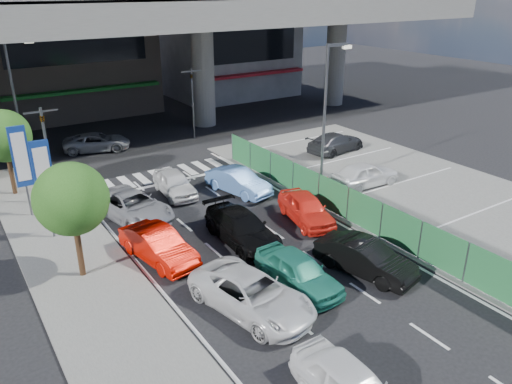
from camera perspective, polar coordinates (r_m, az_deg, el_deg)
ground at (r=20.68m, az=3.19°, el=-8.92°), size 120.00×120.00×0.00m
parking_lot at (r=29.00m, az=18.58°, el=-0.39°), size 12.00×28.00×0.06m
sidewalk_left at (r=21.35m, az=-19.13°, el=-9.01°), size 4.00×30.00×0.12m
fence_run at (r=24.05m, az=12.06°, el=-2.21°), size 0.16×22.00×1.80m
expressway at (r=37.65m, az=-17.82°, el=18.57°), size 64.00×14.00×10.75m
building_center at (r=48.33m, az=-21.53°, el=17.29°), size 14.00×10.90×15.00m
building_east at (r=53.38m, az=-3.39°, el=17.50°), size 12.00×10.90×12.00m
traffic_light_left at (r=27.33m, az=-23.03°, el=6.28°), size 1.60×1.24×5.20m
traffic_light_right at (r=37.42m, az=-7.34°, el=11.93°), size 1.60×1.24×5.20m
street_lamp_right at (r=27.48m, az=8.17°, el=9.75°), size 1.65×0.22×8.00m
street_lamp_left at (r=32.92m, az=-25.62°, el=9.92°), size 1.65×0.22×8.00m
signboard_near at (r=23.64m, az=-23.09°, el=1.64°), size 0.80×0.14×4.70m
signboard_far at (r=26.41m, az=-25.24°, el=3.39°), size 0.80×0.14×4.70m
tree_near at (r=19.88m, az=-20.34°, el=-0.79°), size 2.80×2.80×4.80m
tree_far at (r=29.66m, az=-26.86°, el=5.71°), size 2.80×2.80×4.80m
sedan_white_mid_left at (r=18.01m, az=-0.47°, el=-11.58°), size 3.28×5.33×1.38m
taxi_teal_mid at (r=19.34m, az=4.86°, el=-9.01°), size 1.84×4.13×1.38m
hatch_black_mid_right at (r=20.61m, az=12.36°, el=-7.36°), size 2.43×4.42×1.38m
taxi_orange_left at (r=21.42m, az=-11.10°, el=-6.02°), size 2.17×4.38×1.38m
sedan_black_mid at (r=22.47m, az=-1.61°, el=-4.13°), size 2.05×4.80×1.38m
taxi_orange_right at (r=24.48m, az=5.76°, el=-1.88°), size 2.49×4.31×1.38m
wagon_silver_front_left at (r=25.37m, az=-14.00°, el=-1.56°), size 3.37×5.36×1.38m
sedan_white_front_mid at (r=27.87m, az=-9.29°, el=1.00°), size 1.87×3.99×1.32m
kei_truck_front_right at (r=27.74m, az=-2.03°, el=1.22°), size 2.35×4.31×1.35m
crossing_wagon_silver at (r=36.65m, az=-17.73°, el=5.46°), size 4.90×3.31×1.25m
parked_sedan_white at (r=29.19m, az=12.37°, el=2.01°), size 4.23×1.86×1.42m
parked_sedan_dgrey at (r=34.93m, az=9.10°, el=5.61°), size 4.79×2.49×1.33m
traffic_cone at (r=28.88m, az=8.16°, el=1.24°), size 0.39×0.39×0.62m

